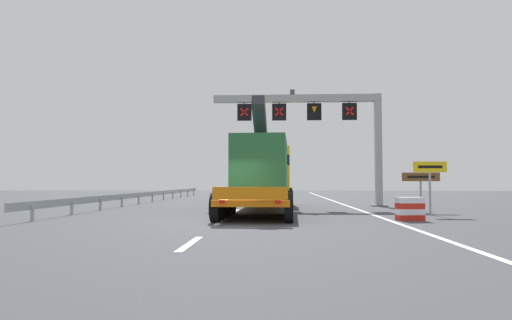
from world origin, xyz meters
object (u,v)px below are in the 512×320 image
object	(u,v)px
tourist_info_sign_brown	(421,181)
overhead_lane_gantry	(320,117)
crash_barrier_striped	(410,209)
exit_sign_yellow	(430,175)
heavy_haul_truck_orange	(265,173)

from	to	relation	value
tourist_info_sign_brown	overhead_lane_gantry	bearing A→B (deg)	130.33
tourist_info_sign_brown	crash_barrier_striped	bearing A→B (deg)	-112.60
overhead_lane_gantry	exit_sign_yellow	size ratio (longest dim) A/B	4.43
overhead_lane_gantry	tourist_info_sign_brown	xyz separation A→B (m)	(4.43, -5.22, -4.02)
tourist_info_sign_brown	crash_barrier_striped	world-z (taller)	tourist_info_sign_brown
exit_sign_yellow	crash_barrier_striped	size ratio (longest dim) A/B	2.27
crash_barrier_striped	tourist_info_sign_brown	bearing A→B (deg)	67.40
crash_barrier_striped	overhead_lane_gantry	bearing A→B (deg)	104.17
overhead_lane_gantry	heavy_haul_truck_orange	bearing A→B (deg)	-132.15
heavy_haul_truck_orange	exit_sign_yellow	size ratio (longest dim) A/B	5.88
overhead_lane_gantry	tourist_info_sign_brown	bearing A→B (deg)	-49.67
exit_sign_yellow	tourist_info_sign_brown	distance (m)	2.01
overhead_lane_gantry	tourist_info_sign_brown	distance (m)	7.94
exit_sign_yellow	overhead_lane_gantry	bearing A→B (deg)	120.30
overhead_lane_gantry	crash_barrier_striped	distance (m)	11.39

